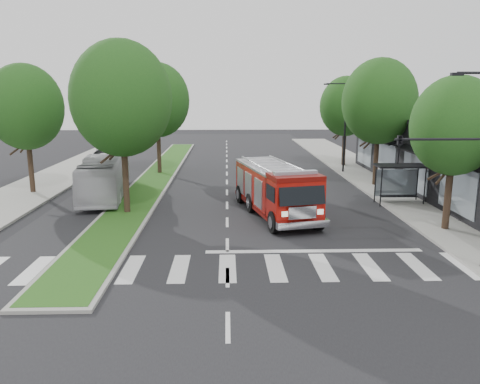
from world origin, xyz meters
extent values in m
plane|color=black|center=(0.00, 0.00, 0.00)|extent=(140.00, 140.00, 0.00)
cube|color=gray|center=(12.50, 10.00, 0.07)|extent=(5.00, 80.00, 0.15)
cube|color=gray|center=(-14.50, 10.00, 0.07)|extent=(5.00, 80.00, 0.15)
cube|color=gray|center=(-6.00, 18.00, 0.07)|extent=(3.00, 50.00, 0.14)
cube|color=#194C15|center=(-6.00, 18.00, 0.14)|extent=(2.60, 49.50, 0.02)
cube|color=black|center=(17.00, 10.00, 2.50)|extent=(8.00, 30.00, 5.00)
cylinder|color=black|center=(9.80, 7.40, 1.25)|extent=(0.08, 0.08, 2.50)
cylinder|color=black|center=(12.60, 7.40, 1.25)|extent=(0.08, 0.08, 2.50)
cylinder|color=black|center=(9.80, 8.60, 1.25)|extent=(0.08, 0.08, 2.50)
cylinder|color=black|center=(12.60, 8.60, 1.25)|extent=(0.08, 0.08, 2.50)
cube|color=black|center=(11.20, 8.00, 2.55)|extent=(3.20, 1.60, 0.12)
cube|color=#8C99A5|center=(11.20, 8.70, 1.30)|extent=(2.80, 0.04, 1.80)
cube|color=black|center=(11.20, 8.00, 0.55)|extent=(2.40, 0.40, 0.08)
cylinder|color=black|center=(11.50, 2.00, 1.87)|extent=(0.36, 0.36, 3.74)
ellipsoid|color=#0E3611|center=(11.50, 2.00, 5.53)|extent=(4.40, 4.40, 5.06)
cylinder|color=black|center=(11.50, 14.00, 2.20)|extent=(0.36, 0.36, 4.40)
ellipsoid|color=#0E3611|center=(11.50, 14.00, 6.50)|extent=(5.60, 5.60, 6.44)
cylinder|color=black|center=(11.50, 24.00, 1.98)|extent=(0.36, 0.36, 3.96)
ellipsoid|color=#0E3611|center=(11.50, 24.00, 5.85)|extent=(5.00, 5.00, 5.75)
cylinder|color=black|center=(-6.00, 6.00, 2.31)|extent=(0.36, 0.36, 4.62)
ellipsoid|color=#0E3611|center=(-6.00, 6.00, 6.83)|extent=(5.80, 5.80, 6.67)
cylinder|color=black|center=(-6.00, 20.00, 2.20)|extent=(0.36, 0.36, 4.40)
ellipsoid|color=#0E3611|center=(-6.00, 20.00, 6.50)|extent=(5.60, 5.60, 6.44)
cylinder|color=black|center=(-14.00, 12.00, 2.09)|extent=(0.36, 0.36, 4.18)
ellipsoid|color=#0E3611|center=(-14.00, 12.00, 6.17)|extent=(5.20, 5.20, 5.98)
cube|color=black|center=(8.70, -3.50, 7.85)|extent=(0.45, 0.20, 0.12)
cylinder|color=black|center=(8.50, -3.50, 5.40)|extent=(4.00, 0.10, 0.10)
imported|color=black|center=(6.70, -3.50, 5.00)|extent=(0.18, 0.22, 1.10)
cylinder|color=black|center=(10.50, 20.00, 4.00)|extent=(0.16, 0.16, 8.00)
cylinder|color=black|center=(9.60, 20.00, 7.90)|extent=(1.80, 0.10, 0.10)
cube|color=black|center=(8.70, 20.00, 7.85)|extent=(0.45, 0.20, 0.12)
cube|color=#5D0805|center=(2.84, 5.66, 0.53)|extent=(4.54, 9.29, 0.27)
cube|color=#900D07|center=(2.66, 6.49, 1.65)|extent=(4.07, 7.22, 2.13)
cube|color=#900D07|center=(3.56, 2.45, 1.65)|extent=(3.01, 2.45, 2.23)
cube|color=#B2B2B7|center=(2.66, 6.49, 2.76)|extent=(4.07, 7.22, 0.13)
cylinder|color=#B2B2B7|center=(1.72, 6.29, 2.98)|extent=(1.49, 6.25, 0.11)
cylinder|color=#B2B2B7|center=(3.59, 6.70, 2.98)|extent=(1.49, 6.25, 0.11)
cube|color=silver|center=(3.83, 1.25, 0.64)|extent=(2.78, 0.96, 0.37)
cube|color=#8C99A5|center=(3.56, 2.45, 3.08)|extent=(2.36, 0.87, 0.19)
cylinder|color=black|center=(2.44, 1.87, 0.58)|extent=(0.62, 1.22, 1.17)
cylinder|color=black|center=(4.82, 2.40, 0.58)|extent=(0.62, 1.22, 1.17)
cylinder|color=black|center=(1.47, 6.23, 0.58)|extent=(0.62, 1.22, 1.17)
cylinder|color=black|center=(3.85, 6.76, 0.58)|extent=(0.62, 1.22, 1.17)
cylinder|color=black|center=(0.91, 8.72, 0.58)|extent=(0.62, 1.22, 1.17)
cylinder|color=black|center=(3.30, 9.25, 0.58)|extent=(0.62, 1.22, 1.17)
imported|color=silver|center=(-8.50, 10.98, 1.49)|extent=(3.88, 10.90, 2.97)
camera|label=1|loc=(-0.01, -21.40, 7.20)|focal=35.00mm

